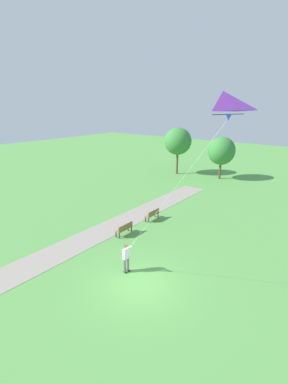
{
  "coord_description": "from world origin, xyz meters",
  "views": [
    {
      "loc": [
        7.92,
        -9.79,
        9.15
      ],
      "look_at": [
        -0.71,
        1.27,
        4.74
      ],
      "focal_mm": 26.14,
      "sensor_mm": 36.0,
      "label": 1
    }
  ],
  "objects": [
    {
      "name": "ground_plane",
      "position": [
        0.0,
        0.0,
        0.0
      ],
      "size": [
        120.0,
        120.0,
        0.0
      ],
      "primitive_type": "plane",
      "color": "#569947"
    },
    {
      "name": "walkway_path",
      "position": [
        -6.31,
        2.0,
        0.01
      ],
      "size": [
        2.65,
        32.02,
        0.02
      ],
      "primitive_type": "cube",
      "rotation": [
        0.0,
        0.0,
        0.01
      ],
      "color": "gray",
      "rests_on": "ground"
    },
    {
      "name": "park_bench_far_walkway",
      "position": [
        -4.68,
        7.51,
        0.51
      ],
      "size": [
        0.45,
        1.5,
        0.88
      ],
      "color": "olive",
      "rests_on": "ground"
    },
    {
      "name": "tree_behind_path",
      "position": [
        -11.61,
        22.59,
        4.43
      ],
      "size": [
        3.59,
        3.65,
        6.24
      ],
      "color": "brown",
      "rests_on": "ground"
    },
    {
      "name": "park_bench_near_walkway",
      "position": [
        -4.65,
        4.01,
        0.51
      ],
      "size": [
        0.45,
        1.5,
        0.88
      ],
      "color": "olive",
      "rests_on": "ground"
    },
    {
      "name": "tree_lakeside_far",
      "position": [
        -5.85,
        23.62,
        3.58
      ],
      "size": [
        3.31,
        3.63,
        5.34
      ],
      "color": "brown",
      "rests_on": "ground"
    },
    {
      "name": "person_kite_flyer",
      "position": [
        -1.39,
        0.53,
        1.05
      ],
      "size": [
        0.62,
        0.52,
        1.83
      ],
      "color": "#232328",
      "rests_on": "ground"
    },
    {
      "name": "flying_kite",
      "position": [
        3.77,
        -0.02,
        9.03
      ],
      "size": [
        5.4,
        1.81,
        7.74
      ],
      "color": "purple"
    }
  ]
}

